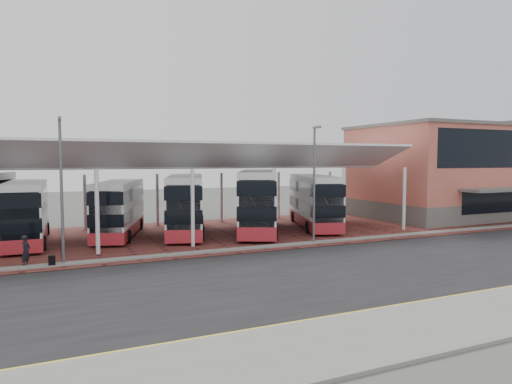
% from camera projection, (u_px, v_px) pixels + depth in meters
% --- Properties ---
extents(ground, '(140.00, 140.00, 0.00)m').
position_uv_depth(ground, '(342.00, 265.00, 25.08)').
color(ground, '#4C4F49').
extents(road, '(120.00, 14.00, 0.02)m').
position_uv_depth(road, '(353.00, 269.00, 24.17)').
color(road, black).
rests_on(road, ground).
extents(forecourt, '(72.00, 16.00, 0.06)m').
position_uv_depth(forecourt, '(271.00, 230.00, 37.72)').
color(forecourt, brown).
rests_on(forecourt, ground).
extents(sidewalk, '(120.00, 4.00, 0.14)m').
position_uv_depth(sidewalk, '(484.00, 314.00, 16.88)').
color(sidewalk, slate).
rests_on(sidewalk, ground).
extents(north_kerb, '(120.00, 0.80, 0.14)m').
position_uv_depth(north_kerb, '(289.00, 245.00, 30.71)').
color(north_kerb, slate).
rests_on(north_kerb, ground).
extents(yellow_line_near, '(120.00, 0.12, 0.01)m').
position_uv_depth(yellow_line_near, '(442.00, 301.00, 18.71)').
color(yellow_line_near, yellow).
rests_on(yellow_line_near, road).
extents(yellow_line_far, '(120.00, 0.12, 0.01)m').
position_uv_depth(yellow_line_far, '(436.00, 299.00, 18.98)').
color(yellow_line_far, yellow).
rests_on(yellow_line_far, road).
extents(canopy, '(37.00, 11.63, 7.07)m').
position_uv_depth(canopy, '(172.00, 160.00, 34.90)').
color(canopy, white).
rests_on(canopy, ground).
extents(terminal, '(18.40, 14.40, 9.25)m').
position_uv_depth(terminal, '(451.00, 171.00, 46.82)').
color(terminal, '#5F5D59').
rests_on(terminal, ground).
extents(lamp_west, '(0.16, 0.90, 8.07)m').
position_uv_depth(lamp_west, '(61.00, 186.00, 24.76)').
color(lamp_west, '#5A5C61').
rests_on(lamp_west, ground).
extents(lamp_east, '(0.16, 0.90, 8.07)m').
position_uv_depth(lamp_east, '(314.00, 181.00, 31.30)').
color(lamp_east, '#5A5C61').
rests_on(lamp_east, ground).
extents(bus_1, '(2.79, 10.40, 4.26)m').
position_uv_depth(bus_1, '(27.00, 212.00, 31.46)').
color(bus_1, silver).
rests_on(bus_1, forecourt).
extents(bus_2, '(5.24, 10.31, 4.15)m').
position_uv_depth(bus_2, '(119.00, 209.00, 34.40)').
color(bus_2, silver).
rests_on(bus_2, forecourt).
extents(bus_3, '(5.64, 11.25, 4.53)m').
position_uv_depth(bus_3, '(186.00, 205.00, 35.55)').
color(bus_3, silver).
rests_on(bus_3, forecourt).
extents(bus_4, '(7.51, 11.86, 4.88)m').
position_uv_depth(bus_4, '(258.00, 201.00, 36.61)').
color(bus_4, silver).
rests_on(bus_4, forecourt).
extents(bus_5, '(5.81, 10.92, 4.41)m').
position_uv_depth(bus_5, '(314.00, 201.00, 39.06)').
color(bus_5, silver).
rests_on(bus_5, forecourt).
extents(pedestrian, '(0.63, 0.74, 1.71)m').
position_uv_depth(pedestrian, '(26.00, 251.00, 24.45)').
color(pedestrian, black).
rests_on(pedestrian, forecourt).
extents(suitcase, '(0.35, 0.25, 0.61)m').
position_uv_depth(suitcase, '(52.00, 261.00, 24.55)').
color(suitcase, black).
rests_on(suitcase, forecourt).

